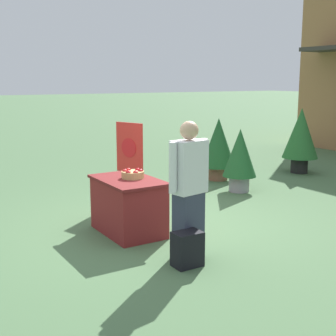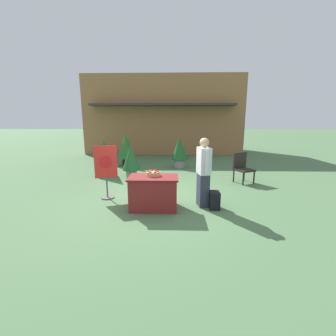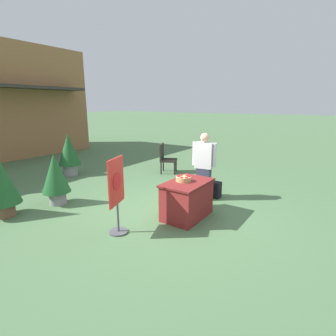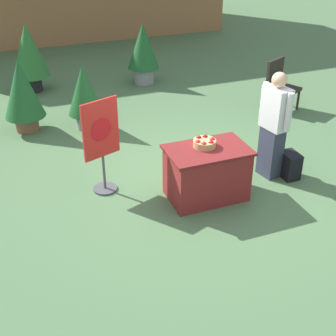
{
  "view_description": "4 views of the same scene",
  "coord_description": "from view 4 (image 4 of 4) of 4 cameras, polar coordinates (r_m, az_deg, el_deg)",
  "views": [
    {
      "loc": [
        5.8,
        -3.43,
        2.18
      ],
      "look_at": [
        -0.25,
        0.29,
        0.83
      ],
      "focal_mm": 50.0,
      "sensor_mm": 36.0,
      "label": 1
    },
    {
      "loc": [
        0.5,
        -5.67,
        2.06
      ],
      "look_at": [
        0.33,
        -0.03,
        0.9
      ],
      "focal_mm": 24.0,
      "sensor_mm": 36.0,
      "label": 2
    },
    {
      "loc": [
        -4.58,
        -3.14,
        2.39
      ],
      "look_at": [
        0.19,
        0.1,
        0.97
      ],
      "focal_mm": 28.0,
      "sensor_mm": 36.0,
      "label": 3
    },
    {
      "loc": [
        -2.62,
        -5.75,
        3.84
      ],
      "look_at": [
        -0.55,
        -0.4,
        0.53
      ],
      "focal_mm": 50.0,
      "sensor_mm": 36.0,
      "label": 4
    }
  ],
  "objects": [
    {
      "name": "backpack",
      "position": [
        7.58,
        14.59,
        0.33
      ],
      "size": [
        0.24,
        0.34,
        0.42
      ],
      "color": "black",
      "rests_on": "ground_plane"
    },
    {
      "name": "ground_plane",
      "position": [
        7.39,
        2.88,
        -1.35
      ],
      "size": [
        120.0,
        120.0,
        0.0
      ],
      "primitive_type": "plane",
      "color": "#4C7047"
    },
    {
      "name": "potted_plant_near_left",
      "position": [
        11.19,
        -3.04,
        14.21
      ],
      "size": [
        0.73,
        0.73,
        1.41
      ],
      "color": "gray",
      "rests_on": "ground_plane"
    },
    {
      "name": "potted_plant_near_right",
      "position": [
        11.07,
        -16.63,
        13.35
      ],
      "size": [
        0.83,
        0.83,
        1.52
      ],
      "color": "black",
      "rests_on": "ground_plane"
    },
    {
      "name": "potted_plant_far_right",
      "position": [
        8.92,
        -10.17,
        8.97
      ],
      "size": [
        0.66,
        0.66,
        1.24
      ],
      "color": "gray",
      "rests_on": "ground_plane"
    },
    {
      "name": "patio_chair",
      "position": [
        10.01,
        13.45,
        10.08
      ],
      "size": [
        0.73,
        0.73,
        1.03
      ],
      "rotation": [
        0.0,
        0.0,
        5.16
      ],
      "color": "#28231E",
      "rests_on": "ground_plane"
    },
    {
      "name": "potted_plant_far_left",
      "position": [
        9.07,
        -17.37,
        8.84
      ],
      "size": [
        0.75,
        0.75,
        1.36
      ],
      "color": "brown",
      "rests_on": "ground_plane"
    },
    {
      "name": "person_visitor",
      "position": [
        7.29,
        12.78,
        5.13
      ],
      "size": [
        0.33,
        0.6,
        1.69
      ],
      "rotation": [
        0.0,
        0.0,
        -2.96
      ],
      "color": "#33384C",
      "rests_on": "ground_plane"
    },
    {
      "name": "poster_board",
      "position": [
        6.79,
        -8.09,
        3.08
      ],
      "size": [
        0.57,
        0.36,
        1.45
      ],
      "rotation": [
        0.0,
        0.0,
        -1.22
      ],
      "color": "#4C4C51",
      "rests_on": "ground_plane"
    },
    {
      "name": "display_table",
      "position": [
        6.78,
        4.7,
        -0.62
      ],
      "size": [
        1.17,
        0.75,
        0.79
      ],
      "color": "maroon",
      "rests_on": "ground_plane"
    },
    {
      "name": "apple_basket",
      "position": [
        6.62,
        4.48,
        3.09
      ],
      "size": [
        0.32,
        0.32,
        0.13
      ],
      "color": "tan",
      "rests_on": "display_table"
    }
  ]
}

